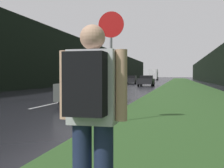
# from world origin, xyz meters

# --- Properties ---
(grass_verge) EXTENTS (6.00, 240.00, 0.02)m
(grass_verge) POSITION_xyz_m (6.64, 40.00, 0.01)
(grass_verge) COLOR #2D5123
(grass_verge) RESTS_ON ground_plane
(lane_stripe_c) EXTENTS (0.12, 3.00, 0.01)m
(lane_stripe_c) POSITION_xyz_m (0.00, 12.27, 0.00)
(lane_stripe_c) COLOR silver
(lane_stripe_c) RESTS_ON ground_plane
(lane_stripe_d) EXTENTS (0.12, 3.00, 0.01)m
(lane_stripe_d) POSITION_xyz_m (0.00, 19.27, 0.00)
(lane_stripe_d) COLOR silver
(lane_stripe_d) RESTS_ON ground_plane
(lane_stripe_e) EXTENTS (0.12, 3.00, 0.01)m
(lane_stripe_e) POSITION_xyz_m (0.00, 26.27, 0.00)
(lane_stripe_e) COLOR silver
(lane_stripe_e) RESTS_ON ground_plane
(treeline_far_side) EXTENTS (2.00, 140.00, 7.09)m
(treeline_far_side) POSITION_xyz_m (-9.64, 50.00, 3.54)
(treeline_far_side) COLOR black
(treeline_far_side) RESTS_ON ground_plane
(treeline_near_side) EXTENTS (2.00, 140.00, 5.70)m
(treeline_near_side) POSITION_xyz_m (12.64, 50.00, 2.85)
(treeline_near_side) COLOR black
(treeline_near_side) RESTS_ON ground_plane
(stop_sign) EXTENTS (0.74, 0.07, 3.15)m
(stop_sign) POSITION_xyz_m (3.99, 8.32, 1.96)
(stop_sign) COLOR slate
(stop_sign) RESTS_ON ground_plane
(hitchhiker_with_backpack) EXTENTS (0.62, 0.42, 1.79)m
(hitchhiker_with_backpack) POSITION_xyz_m (5.10, 2.94, 1.03)
(hitchhiker_with_backpack) COLOR #1E2847
(hitchhiker_with_backpack) RESTS_ON ground_plane
(car_passing_near) EXTENTS (1.88, 4.70, 1.46)m
(car_passing_near) POSITION_xyz_m (1.82, 13.42, 0.74)
(car_passing_near) COLOR #4C514C
(car_passing_near) RESTS_ON ground_plane
(car_passing_far) EXTENTS (1.91, 4.12, 1.40)m
(car_passing_far) POSITION_xyz_m (1.82, 37.06, 0.73)
(car_passing_far) COLOR black
(car_passing_far) RESTS_ON ground_plane
(car_oncoming) EXTENTS (1.97, 4.79, 1.40)m
(car_oncoming) POSITION_xyz_m (-1.82, 47.09, 0.71)
(car_oncoming) COLOR black
(car_oncoming) RESTS_ON ground_plane
(delivery_truck) EXTENTS (2.60, 7.58, 3.42)m
(delivery_truck) POSITION_xyz_m (-1.82, 91.05, 1.81)
(delivery_truck) COLOR gray
(delivery_truck) RESTS_ON ground_plane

